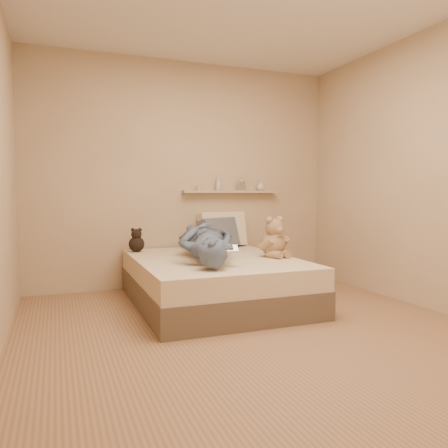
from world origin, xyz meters
name	(u,v)px	position (x,y,z in m)	size (l,w,h in m)	color
room	(255,165)	(0.00, 0.00, 1.30)	(3.80, 3.80, 3.80)	#956C4D
bed	(214,281)	(0.00, 0.93, 0.22)	(1.50, 1.90, 0.45)	brown
game_console	(227,249)	(-0.07, 0.38, 0.61)	(0.19, 0.11, 0.06)	silver
teddy_bear	(274,240)	(0.58, 0.78, 0.62)	(0.33, 0.33, 0.41)	#9A7E54
dark_plush	(137,242)	(-0.63, 1.63, 0.56)	(0.17, 0.17, 0.26)	black
pillow_cream	(222,230)	(0.41, 1.76, 0.65)	(0.55, 0.16, 0.40)	beige
pillow_grey	(219,233)	(0.31, 1.62, 0.62)	(0.50, 0.14, 0.34)	#565968
person	(206,241)	(-0.10, 0.89, 0.63)	(0.53, 1.47, 0.35)	slate
wall_shelf	(231,192)	(0.55, 1.84, 1.10)	(1.20, 0.12, 0.03)	tan
shelf_bottles	(239,184)	(0.66, 1.84, 1.19)	(0.90, 0.13, 0.18)	#BCACA1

